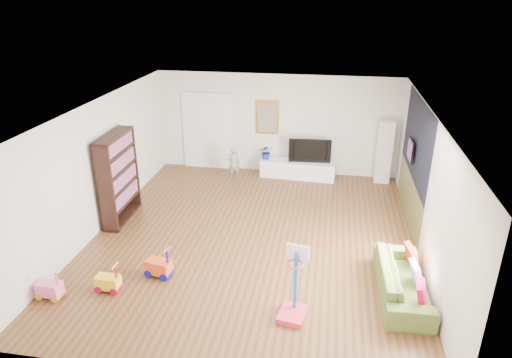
% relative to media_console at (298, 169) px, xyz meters
% --- Properties ---
extents(floor, '(6.50, 7.50, 0.00)m').
position_rel_media_console_xyz_m(floor, '(-0.64, -3.39, -0.23)').
color(floor, brown).
rests_on(floor, ground).
extents(ceiling, '(6.50, 7.50, 0.00)m').
position_rel_media_console_xyz_m(ceiling, '(-0.64, -3.39, 2.47)').
color(ceiling, white).
rests_on(ceiling, ground).
extents(wall_back, '(6.50, 0.00, 2.70)m').
position_rel_media_console_xyz_m(wall_back, '(-0.64, 0.36, 1.12)').
color(wall_back, silver).
rests_on(wall_back, ground).
extents(wall_front, '(6.50, 0.00, 2.70)m').
position_rel_media_console_xyz_m(wall_front, '(-0.64, -7.14, 1.12)').
color(wall_front, white).
rests_on(wall_front, ground).
extents(wall_left, '(0.00, 7.50, 2.70)m').
position_rel_media_console_xyz_m(wall_left, '(-3.89, -3.39, 1.12)').
color(wall_left, silver).
rests_on(wall_left, ground).
extents(wall_right, '(0.00, 7.50, 2.70)m').
position_rel_media_console_xyz_m(wall_right, '(2.61, -3.39, 1.12)').
color(wall_right, silver).
rests_on(wall_right, ground).
extents(navy_accent, '(0.01, 3.20, 1.70)m').
position_rel_media_console_xyz_m(navy_accent, '(2.60, -1.99, 1.62)').
color(navy_accent, black).
rests_on(navy_accent, wall_right).
extents(olive_wainscot, '(0.01, 3.20, 1.00)m').
position_rel_media_console_xyz_m(olive_wainscot, '(2.60, -1.99, 0.27)').
color(olive_wainscot, brown).
rests_on(olive_wainscot, wall_right).
extents(doorway, '(1.45, 0.06, 2.10)m').
position_rel_media_console_xyz_m(doorway, '(-2.54, 0.32, 0.82)').
color(doorway, white).
rests_on(doorway, ground).
extents(painting_back, '(0.62, 0.06, 0.92)m').
position_rel_media_console_xyz_m(painting_back, '(-0.89, 0.32, 1.32)').
color(painting_back, gold).
rests_on(painting_back, wall_back).
extents(artwork_right, '(0.04, 0.56, 0.46)m').
position_rel_media_console_xyz_m(artwork_right, '(2.53, -1.79, 1.32)').
color(artwork_right, '#7F3F8C').
rests_on(artwork_right, wall_right).
extents(media_console, '(2.02, 0.63, 0.47)m').
position_rel_media_console_xyz_m(media_console, '(0.00, 0.00, 0.00)').
color(media_console, white).
rests_on(media_console, ground).
extents(tall_cabinet, '(0.40, 0.40, 1.66)m').
position_rel_media_console_xyz_m(tall_cabinet, '(2.22, 0.11, 0.60)').
color(tall_cabinet, white).
rests_on(tall_cabinet, ground).
extents(bookshelf, '(0.38, 1.35, 1.95)m').
position_rel_media_console_xyz_m(bookshelf, '(-3.65, -3.02, 0.74)').
color(bookshelf, black).
rests_on(bookshelf, ground).
extents(sofa, '(0.82, 1.96, 0.57)m').
position_rel_media_console_xyz_m(sofa, '(2.15, -4.83, 0.05)').
color(sofa, '#54682B').
rests_on(sofa, ground).
extents(basketball_hoop, '(0.49, 0.57, 1.21)m').
position_rel_media_console_xyz_m(basketball_hoop, '(0.40, -5.69, 0.37)').
color(basketball_hoop, '#CF2A46').
rests_on(basketball_hoop, ground).
extents(ride_on_yellow, '(0.40, 0.25, 0.52)m').
position_rel_media_console_xyz_m(ride_on_yellow, '(-2.76, -5.54, 0.03)').
color(ride_on_yellow, yellow).
rests_on(ride_on_yellow, ground).
extents(ride_on_orange, '(0.49, 0.35, 0.59)m').
position_rel_media_console_xyz_m(ride_on_orange, '(-2.06, -4.99, 0.06)').
color(ride_on_orange, '#E24A1D').
rests_on(ride_on_orange, ground).
extents(ride_on_pink, '(0.42, 0.27, 0.54)m').
position_rel_media_console_xyz_m(ride_on_pink, '(-3.63, -5.88, 0.04)').
color(ride_on_pink, '#FD64C6').
rests_on(ride_on_pink, ground).
extents(child, '(0.39, 0.33, 0.91)m').
position_rel_media_console_xyz_m(child, '(-1.67, -0.43, 0.22)').
color(child, gray).
rests_on(child, ground).
extents(tv, '(1.12, 0.22, 0.64)m').
position_rel_media_console_xyz_m(tv, '(0.30, 0.07, 0.55)').
color(tv, black).
rests_on(tv, media_console).
extents(vase_plant, '(0.41, 0.36, 0.41)m').
position_rel_media_console_xyz_m(vase_plant, '(-0.86, 0.02, 0.44)').
color(vase_plant, navy).
rests_on(vase_plant, media_console).
extents(pillow_left, '(0.17, 0.36, 0.35)m').
position_rel_media_console_xyz_m(pillow_left, '(2.35, -5.37, 0.21)').
color(pillow_left, '#CA0C45').
rests_on(pillow_left, sofa).
extents(pillow_center, '(0.14, 0.38, 0.38)m').
position_rel_media_console_xyz_m(pillow_center, '(2.34, -4.83, 0.21)').
color(pillow_center, silver).
rests_on(pillow_center, sofa).
extents(pillow_right, '(0.18, 0.40, 0.39)m').
position_rel_media_console_xyz_m(pillow_right, '(2.34, -4.29, 0.21)').
color(pillow_right, '#AA280E').
rests_on(pillow_right, sofa).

